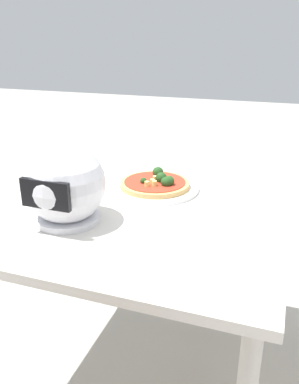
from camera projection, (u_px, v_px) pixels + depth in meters
ground_plane at (145, 363)px, 1.66m from camera, size 14.00×14.00×0.00m
dining_table at (144, 227)px, 1.42m from camera, size 0.97×1.01×0.71m
pizza_plate at (155, 188)px, 1.54m from camera, size 0.34×0.34×0.01m
pizza at (156, 183)px, 1.53m from camera, size 0.26×0.26×0.06m
motorcycle_helmet at (65, 186)px, 1.24m from camera, size 0.25×0.25×0.25m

